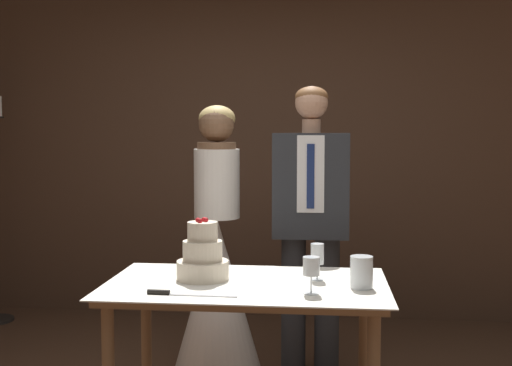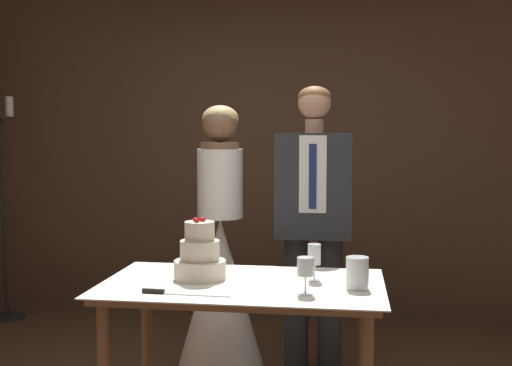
{
  "view_description": "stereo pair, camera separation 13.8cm",
  "coord_description": "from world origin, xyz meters",
  "px_view_note": "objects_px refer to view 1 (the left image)",
  "views": [
    {
      "loc": [
        0.47,
        -2.75,
        1.47
      ],
      "look_at": [
        0.11,
        0.66,
        1.2
      ],
      "focal_mm": 45.0,
      "sensor_mm": 36.0,
      "label": 1
    },
    {
      "loc": [
        0.6,
        -2.74,
        1.47
      ],
      "look_at": [
        0.11,
        0.66,
        1.2
      ],
      "focal_mm": 45.0,
      "sensor_mm": 36.0,
      "label": 2
    }
  ],
  "objects_px": {
    "cake_table": "(246,302)",
    "hurricane_candle": "(361,273)",
    "wine_glass_near": "(311,267)",
    "wine_glass_middle": "(317,255)",
    "cake_knife": "(174,293)",
    "groom": "(311,214)",
    "bride": "(217,272)",
    "tiered_cake": "(203,257)"
  },
  "relations": [
    {
      "from": "bride",
      "to": "tiered_cake",
      "type": "bearing_deg",
      "value": -85.38
    },
    {
      "from": "cake_knife",
      "to": "wine_glass_near",
      "type": "relative_size",
      "value": 2.44
    },
    {
      "from": "cake_table",
      "to": "wine_glass_near",
      "type": "height_order",
      "value": "wine_glass_near"
    },
    {
      "from": "bride",
      "to": "groom",
      "type": "height_order",
      "value": "groom"
    },
    {
      "from": "tiered_cake",
      "to": "cake_knife",
      "type": "height_order",
      "value": "tiered_cake"
    },
    {
      "from": "tiered_cake",
      "to": "cake_knife",
      "type": "distance_m",
      "value": 0.33
    },
    {
      "from": "tiered_cake",
      "to": "groom",
      "type": "height_order",
      "value": "groom"
    },
    {
      "from": "tiered_cake",
      "to": "wine_glass_near",
      "type": "relative_size",
      "value": 1.83
    },
    {
      "from": "wine_glass_near",
      "to": "wine_glass_middle",
      "type": "bearing_deg",
      "value": 84.76
    },
    {
      "from": "bride",
      "to": "groom",
      "type": "distance_m",
      "value": 0.68
    },
    {
      "from": "hurricane_candle",
      "to": "bride",
      "type": "relative_size",
      "value": 0.09
    },
    {
      "from": "cake_table",
      "to": "hurricane_candle",
      "type": "bearing_deg",
      "value": -5.29
    },
    {
      "from": "tiered_cake",
      "to": "hurricane_candle",
      "type": "distance_m",
      "value": 0.76
    },
    {
      "from": "wine_glass_near",
      "to": "groom",
      "type": "distance_m",
      "value": 1.07
    },
    {
      "from": "cake_table",
      "to": "wine_glass_middle",
      "type": "bearing_deg",
      "value": 14.64
    },
    {
      "from": "cake_table",
      "to": "bride",
      "type": "relative_size",
      "value": 0.82
    },
    {
      "from": "wine_glass_middle",
      "to": "groom",
      "type": "xyz_separation_m",
      "value": [
        -0.05,
        0.8,
        0.1
      ]
    },
    {
      "from": "bride",
      "to": "wine_glass_near",
      "type": "bearing_deg",
      "value": -60.74
    },
    {
      "from": "cake_knife",
      "to": "wine_glass_middle",
      "type": "height_order",
      "value": "wine_glass_middle"
    },
    {
      "from": "cake_table",
      "to": "bride",
      "type": "distance_m",
      "value": 0.93
    },
    {
      "from": "cake_table",
      "to": "cake_knife",
      "type": "distance_m",
      "value": 0.4
    },
    {
      "from": "cake_table",
      "to": "groom",
      "type": "bearing_deg",
      "value": 72.04
    },
    {
      "from": "hurricane_candle",
      "to": "cake_knife",
      "type": "bearing_deg",
      "value": -165.58
    },
    {
      "from": "wine_glass_middle",
      "to": "hurricane_candle",
      "type": "height_order",
      "value": "wine_glass_middle"
    },
    {
      "from": "wine_glass_middle",
      "to": "hurricane_candle",
      "type": "relative_size",
      "value": 1.21
    },
    {
      "from": "wine_glass_middle",
      "to": "groom",
      "type": "bearing_deg",
      "value": 93.37
    },
    {
      "from": "cake_table",
      "to": "tiered_cake",
      "type": "distance_m",
      "value": 0.3
    },
    {
      "from": "hurricane_candle",
      "to": "groom",
      "type": "height_order",
      "value": "groom"
    },
    {
      "from": "wine_glass_near",
      "to": "bride",
      "type": "distance_m",
      "value": 1.25
    },
    {
      "from": "bride",
      "to": "wine_glass_middle",
      "type": "bearing_deg",
      "value": -52.14
    },
    {
      "from": "tiered_cake",
      "to": "cake_knife",
      "type": "xyz_separation_m",
      "value": [
        -0.07,
        -0.31,
        -0.1
      ]
    },
    {
      "from": "wine_glass_near",
      "to": "bride",
      "type": "relative_size",
      "value": 0.1
    },
    {
      "from": "hurricane_candle",
      "to": "bride",
      "type": "xyz_separation_m",
      "value": [
        -0.82,
        0.94,
        -0.22
      ]
    },
    {
      "from": "cake_knife",
      "to": "wine_glass_near",
      "type": "xyz_separation_m",
      "value": [
        0.6,
        0.08,
        0.11
      ]
    },
    {
      "from": "wine_glass_middle",
      "to": "hurricane_candle",
      "type": "xyz_separation_m",
      "value": [
        0.2,
        -0.14,
        -0.05
      ]
    },
    {
      "from": "bride",
      "to": "hurricane_candle",
      "type": "bearing_deg",
      "value": -48.63
    },
    {
      "from": "cake_knife",
      "to": "wine_glass_middle",
      "type": "relative_size",
      "value": 2.26
    },
    {
      "from": "tiered_cake",
      "to": "hurricane_candle",
      "type": "height_order",
      "value": "tiered_cake"
    },
    {
      "from": "tiered_cake",
      "to": "bride",
      "type": "relative_size",
      "value": 0.19
    },
    {
      "from": "wine_glass_middle",
      "to": "bride",
      "type": "relative_size",
      "value": 0.11
    },
    {
      "from": "wine_glass_middle",
      "to": "cake_knife",
      "type": "bearing_deg",
      "value": -150.69
    },
    {
      "from": "wine_glass_near",
      "to": "hurricane_candle",
      "type": "distance_m",
      "value": 0.27
    }
  ]
}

